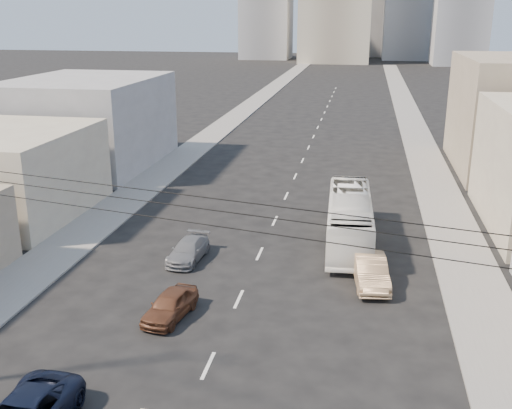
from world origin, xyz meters
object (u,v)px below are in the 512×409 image
(sedan_tan, at_px, (370,271))
(sedan_brown, at_px, (170,305))
(city_bus, at_px, (349,219))
(sedan_grey, at_px, (188,250))

(sedan_tan, bearing_deg, sedan_brown, -157.04)
(city_bus, xyz_separation_m, sedan_grey, (-9.00, -4.43, -0.95))
(sedan_tan, bearing_deg, sedan_grey, 164.70)
(sedan_brown, xyz_separation_m, sedan_grey, (-1.14, 6.79, -0.05))
(sedan_grey, bearing_deg, sedan_tan, -4.61)
(city_bus, xyz_separation_m, sedan_tan, (1.30, -5.89, -0.79))
(city_bus, height_order, sedan_brown, city_bus)
(city_bus, height_order, sedan_tan, city_bus)
(sedan_brown, bearing_deg, city_bus, 64.28)
(city_bus, distance_m, sedan_tan, 6.08)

